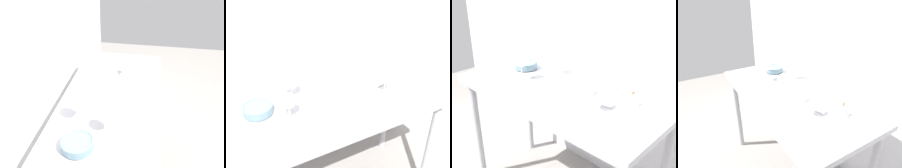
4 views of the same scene
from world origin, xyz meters
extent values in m
cube|color=silver|center=(0.00, 0.49, 1.30)|extent=(3.80, 0.04, 2.60)
cube|color=#A5A5AA|center=(0.00, 0.00, 0.88)|extent=(1.40, 0.64, 0.04)
cube|color=#A5A5AA|center=(0.00, -0.33, 0.88)|extent=(1.40, 0.01, 0.05)
cylinder|color=#A5A5AA|center=(0.64, -0.26, 0.43)|extent=(0.05, 0.05, 0.86)
cylinder|color=#A5A5AA|center=(0.64, 0.26, 0.43)|extent=(0.05, 0.05, 0.86)
cylinder|color=white|center=(-0.22, 0.15, 0.90)|extent=(0.07, 0.07, 0.00)
cylinder|color=white|center=(-0.22, 0.15, 0.94)|extent=(0.01, 0.01, 0.07)
sphere|color=white|center=(-0.22, 0.15, 1.02)|extent=(0.09, 0.09, 0.09)
cylinder|color=maroon|center=(-0.22, 0.15, 1.00)|extent=(0.07, 0.07, 0.02)
cylinder|color=white|center=(-0.30, -0.06, 0.90)|extent=(0.07, 0.07, 0.00)
cylinder|color=white|center=(-0.30, -0.06, 0.95)|extent=(0.01, 0.01, 0.09)
sphere|color=white|center=(-0.30, -0.06, 1.03)|extent=(0.08, 0.08, 0.08)
cylinder|color=maroon|center=(-0.30, -0.06, 1.02)|extent=(0.06, 0.06, 0.03)
cylinder|color=white|center=(0.32, -0.08, 0.90)|extent=(0.07, 0.07, 0.00)
cylinder|color=white|center=(0.32, -0.08, 0.95)|extent=(0.01, 0.01, 0.09)
sphere|color=white|center=(0.32, -0.08, 1.02)|extent=(0.08, 0.08, 0.08)
cylinder|color=maroon|center=(0.32, -0.08, 1.01)|extent=(0.06, 0.06, 0.03)
cylinder|color=white|center=(0.04, -0.08, 0.90)|extent=(0.06, 0.06, 0.00)
cylinder|color=white|center=(0.04, -0.08, 0.95)|extent=(0.01, 0.01, 0.09)
sphere|color=white|center=(0.04, -0.08, 1.04)|extent=(0.09, 0.09, 0.09)
cylinder|color=maroon|center=(0.04, -0.08, 1.02)|extent=(0.06, 0.06, 0.02)
cube|color=white|center=(0.10, 0.05, 0.90)|extent=(0.22, 0.25, 0.01)
cube|color=white|center=(0.27, 0.09, 0.90)|extent=(0.22, 0.25, 0.01)
cube|color=#3F3F47|center=(0.19, 0.07, 0.90)|extent=(0.06, 0.21, 0.01)
cube|color=white|center=(-0.10, 0.05, 0.90)|extent=(0.20, 0.24, 0.00)
cylinder|color=beige|center=(-0.44, 0.09, 0.90)|extent=(0.12, 0.12, 0.01)
cylinder|color=slate|center=(-0.44, 0.09, 0.93)|extent=(0.17, 0.17, 0.04)
torus|color=slate|center=(-0.44, 0.09, 0.95)|extent=(0.17, 0.17, 0.01)
cone|color=#BBBBBB|center=(0.45, 0.11, 0.94)|extent=(0.11, 0.11, 0.08)
cylinder|color=#C17F4C|center=(0.45, 0.11, 0.99)|extent=(0.02, 0.02, 0.01)
cone|color=#BBBBBB|center=(0.45, 0.11, 1.01)|extent=(0.02, 0.02, 0.04)
camera|label=1|loc=(-1.28, -0.23, 1.86)|focal=39.09mm
camera|label=2|loc=(-0.64, -1.23, 1.86)|focal=43.82mm
camera|label=3|loc=(1.14, -1.19, 1.66)|focal=46.07mm
camera|label=4|loc=(1.15, -0.72, 1.61)|focal=31.16mm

